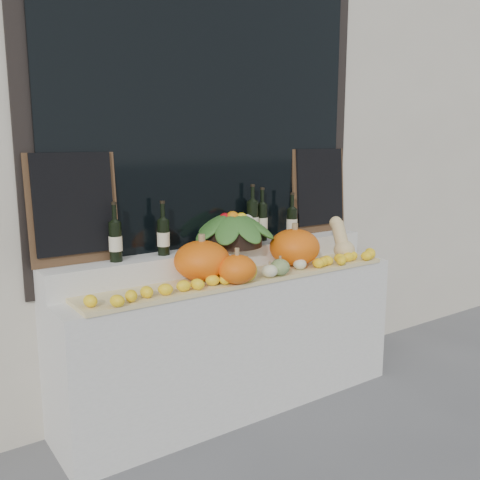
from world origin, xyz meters
The scene contains 18 objects.
storefront_facade centered at (0.00, 2.25, 2.25)m, with size 7.00×0.94×4.50m.
display_sill centered at (0.00, 1.52, 0.44)m, with size 2.30×0.55×0.88m, color silver.
rear_tier centered at (0.00, 1.68, 0.96)m, with size 2.30×0.25×0.16m, color silver.
straw_bedding centered at (0.00, 1.40, 0.89)m, with size 2.10×0.32×0.03m, color tan.
pumpkin_left centered at (-0.27, 1.46, 1.02)m, with size 0.33×0.33×0.24m, color orange.
pumpkin_right centered at (0.44, 1.44, 1.03)m, with size 0.33×0.33×0.24m, color orange.
pumpkin_center centered at (-0.14, 1.28, 0.99)m, with size 0.23×0.23×0.17m, color orange.
butternut_squash centered at (0.84, 1.41, 1.03)m, with size 0.15×0.21×0.29m.
decorative_gourds centered at (0.04, 1.29, 0.96)m, with size 0.62×0.15×0.16m.
lemon_heap centered at (0.00, 1.29, 0.94)m, with size 2.20×0.16×0.06m, color yellow, non-canonical shape.
produce_bowl centered at (0.09, 1.66, 1.15)m, with size 0.59×0.59×0.24m.
wine_bottle_far_left centered at (-0.72, 1.66, 1.16)m, with size 0.08×0.08×0.34m.
wine_bottle_near_left centered at (-0.41, 1.66, 1.15)m, with size 0.08×0.08×0.33m.
wine_bottle_tall centered at (0.27, 1.69, 1.18)m, with size 0.08×0.08×0.39m.
wine_bottle_near_right centered at (0.36, 1.70, 1.17)m, with size 0.08×0.08×0.37m.
wine_bottle_far_right centered at (0.59, 1.66, 1.15)m, with size 0.08×0.08×0.32m.
chalkboard_left centered at (-0.92, 1.74, 1.36)m, with size 0.50×0.08×0.62m.
chalkboard_right centered at (0.92, 1.74, 1.36)m, with size 0.50×0.08×0.62m.
Camera 1 is at (-1.84, -1.20, 1.73)m, focal length 40.00 mm.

